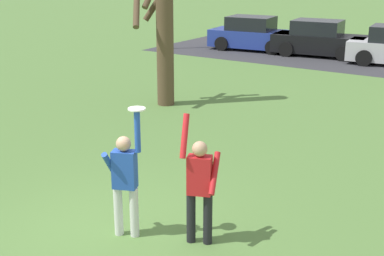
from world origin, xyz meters
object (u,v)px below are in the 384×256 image
person_catcher (125,178)px  person_defender (200,184)px  parked_car_blue (253,35)px  parked_car_black (319,40)px  frisbee_disc (137,109)px  bare_tree_tall (163,12)px

person_catcher → person_defender: (1.08, 0.44, -0.00)m
person_catcher → person_defender: size_ratio=1.02×
parked_car_blue → parked_car_black: bearing=-3.3°
person_defender → frisbee_disc: 1.46m
person_defender → parked_car_blue: bearing=-87.5°
bare_tree_tall → frisbee_disc: bearing=-56.4°
parked_car_blue → frisbee_disc: bearing=-74.5°
person_defender → bare_tree_tall: bearing=-72.2°
parked_car_black → bare_tree_tall: bearing=-100.6°
frisbee_disc → parked_car_blue: frisbee_disc is taller
person_catcher → parked_car_black: (-3.48, 17.56, -0.25)m
person_defender → bare_tree_tall: bare_tree_tall is taller
person_catcher → parked_car_blue: bearing=89.0°
frisbee_disc → person_defender: bearing=22.2°
parked_car_blue → parked_car_black: (3.26, 0.17, 0.00)m
frisbee_disc → person_catcher: bearing=-157.8°
person_defender → parked_car_blue: 18.66m
person_defender → bare_tree_tall: (-5.36, 6.38, 1.75)m
person_catcher → parked_car_blue: (-6.74, 17.39, -0.25)m
bare_tree_tall → parked_car_black: bearing=85.8°
parked_car_black → person_catcher: bearing=-85.1°
bare_tree_tall → parked_car_blue: bearing=103.1°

